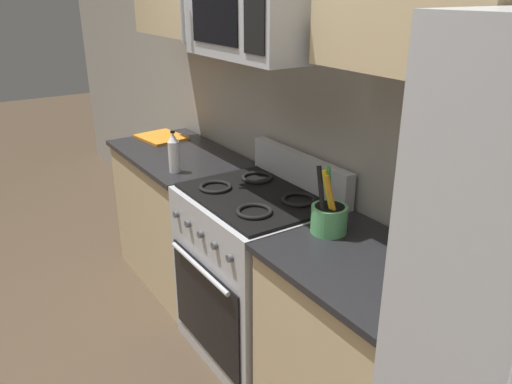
{
  "coord_description": "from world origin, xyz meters",
  "views": [
    {
      "loc": [
        1.95,
        -0.64,
        1.88
      ],
      "look_at": [
        0.19,
        0.51,
        1.03
      ],
      "focal_mm": 35.53,
      "sensor_mm": 36.0,
      "label": 1
    }
  ],
  "objects_px": {
    "microwave": "(261,19)",
    "cutting_board": "(161,137)",
    "bottle_vinegar": "(174,153)",
    "range_oven": "(256,273)",
    "utensil_crock": "(329,217)",
    "bottle_soy": "(453,258)"
  },
  "relations": [
    {
      "from": "microwave",
      "to": "cutting_board",
      "type": "xyz_separation_m",
      "value": [
        -1.26,
        0.01,
        -0.84
      ]
    },
    {
      "from": "utensil_crock",
      "to": "bottle_vinegar",
      "type": "bearing_deg",
      "value": -168.07
    },
    {
      "from": "utensil_crock",
      "to": "bottle_vinegar",
      "type": "relative_size",
      "value": 1.24
    },
    {
      "from": "microwave",
      "to": "cutting_board",
      "type": "distance_m",
      "value": 1.51
    },
    {
      "from": "bottle_vinegar",
      "to": "cutting_board",
      "type": "bearing_deg",
      "value": 162.63
    },
    {
      "from": "cutting_board",
      "to": "bottle_soy",
      "type": "xyz_separation_m",
      "value": [
        2.29,
        0.1,
        0.09
      ]
    },
    {
      "from": "bottle_vinegar",
      "to": "bottle_soy",
      "type": "height_order",
      "value": "bottle_vinegar"
    },
    {
      "from": "microwave",
      "to": "bottle_vinegar",
      "type": "relative_size",
      "value": 2.93
    },
    {
      "from": "microwave",
      "to": "bottle_soy",
      "type": "bearing_deg",
      "value": 6.31
    },
    {
      "from": "utensil_crock",
      "to": "bottle_soy",
      "type": "height_order",
      "value": "utensil_crock"
    },
    {
      "from": "range_oven",
      "to": "microwave",
      "type": "xyz_separation_m",
      "value": [
        -0.0,
        0.03,
        1.28
      ]
    },
    {
      "from": "microwave",
      "to": "cutting_board",
      "type": "height_order",
      "value": "microwave"
    },
    {
      "from": "microwave",
      "to": "bottle_soy",
      "type": "xyz_separation_m",
      "value": [
        1.03,
        0.11,
        -0.75
      ]
    },
    {
      "from": "range_oven",
      "to": "microwave",
      "type": "distance_m",
      "value": 1.28
    },
    {
      "from": "bottle_vinegar",
      "to": "microwave",
      "type": "bearing_deg",
      "value": 19.63
    },
    {
      "from": "utensil_crock",
      "to": "cutting_board",
      "type": "relative_size",
      "value": 0.93
    },
    {
      "from": "bottle_vinegar",
      "to": "utensil_crock",
      "type": "bearing_deg",
      "value": 11.93
    },
    {
      "from": "cutting_board",
      "to": "bottle_soy",
      "type": "bearing_deg",
      "value": 2.56
    },
    {
      "from": "range_oven",
      "to": "bottle_soy",
      "type": "height_order",
      "value": "bottle_soy"
    },
    {
      "from": "microwave",
      "to": "bottle_soy",
      "type": "distance_m",
      "value": 1.28
    },
    {
      "from": "utensil_crock",
      "to": "bottle_soy",
      "type": "bearing_deg",
      "value": 9.79
    },
    {
      "from": "range_oven",
      "to": "utensil_crock",
      "type": "height_order",
      "value": "utensil_crock"
    }
  ]
}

